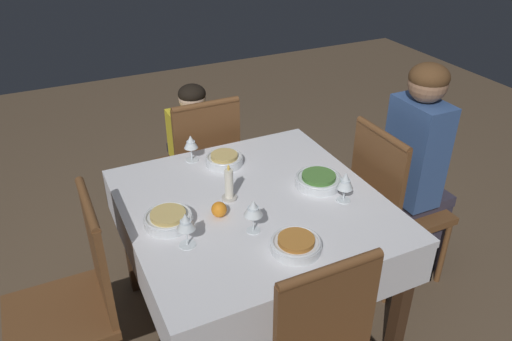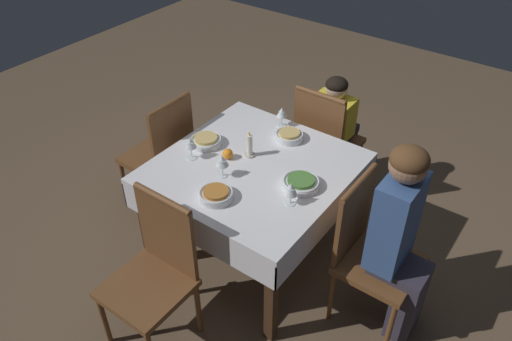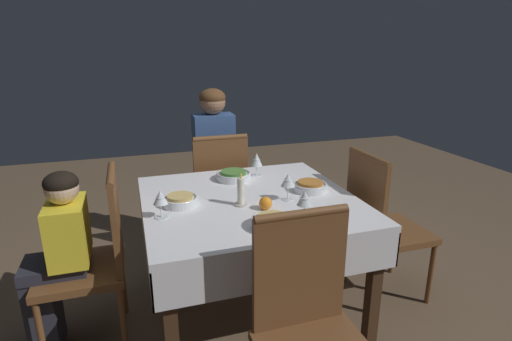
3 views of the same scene
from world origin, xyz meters
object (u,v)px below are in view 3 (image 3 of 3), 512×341
object	(u,v)px
bowl_west	(234,175)
orange_fruit	(266,203)
dining_table	(249,213)
chair_south	(95,254)
chair_west	(218,189)
bowl_north	(310,186)
chair_east	(312,326)
bowl_south	(180,200)
wine_glass_north	(288,181)
candle_centerpiece	(241,193)
chair_north	(380,221)
wine_glass_south	(160,199)
wine_glass_west	(257,160)
person_adult_denim	(213,159)
person_child_yellow	(57,255)
wine_glass_east	(305,199)
bowl_east	(273,222)

from	to	relation	value
bowl_west	orange_fruit	size ratio (longest dim) A/B	3.27
dining_table	chair_south	world-z (taller)	chair_south
chair_west	bowl_north	xyz separation A→B (m)	(0.80, 0.37, 0.26)
chair_east	orange_fruit	distance (m)	0.69
bowl_south	wine_glass_north	size ratio (longest dim) A/B	1.25
dining_table	chair_east	bearing A→B (deg)	0.23
candle_centerpiece	orange_fruit	xyz separation A→B (m)	(0.09, 0.11, -0.03)
chair_north	bowl_south	distance (m)	1.23
bowl_south	wine_glass_south	world-z (taller)	wine_glass_south
candle_centerpiece	bowl_north	bearing A→B (deg)	102.07
bowl_north	chair_north	bearing A→B (deg)	81.30
wine_glass_south	bowl_west	bearing A→B (deg)	133.44
bowl_west	wine_glass_west	xyz separation A→B (m)	(-0.03, 0.16, 0.07)
person_adult_denim	chair_south	bearing A→B (deg)	48.17
chair_west	bowl_south	distance (m)	0.92
chair_west	person_child_yellow	xyz separation A→B (m)	(0.77, -1.00, 0.02)
bowl_south	wine_glass_south	distance (m)	0.19
wine_glass_south	wine_glass_east	world-z (taller)	wine_glass_east
chair_south	wine_glass_north	distance (m)	1.08
chair_north	wine_glass_east	world-z (taller)	chair_north
wine_glass_east	bowl_north	bearing A→B (deg)	150.89
chair_north	bowl_east	bearing A→B (deg)	111.59
person_child_yellow	wine_glass_east	bearing A→B (deg)	70.56
wine_glass_south	bowl_east	size ratio (longest dim) A/B	0.68
chair_east	person_child_yellow	size ratio (longest dim) A/B	0.98
chair_north	bowl_north	xyz separation A→B (m)	(-0.07, -0.46, 0.26)
bowl_west	wine_glass_north	world-z (taller)	wine_glass_north
person_child_yellow	bowl_north	xyz separation A→B (m)	(0.04, 1.38, 0.24)
person_child_yellow	bowl_east	bearing A→B (deg)	66.35
wine_glass_east	chair_south	bearing A→B (deg)	-112.59
bowl_north	wine_glass_north	size ratio (longest dim) A/B	1.33
person_child_yellow	candle_centerpiece	distance (m)	0.98
person_adult_denim	wine_glass_east	world-z (taller)	person_adult_denim
wine_glass_north	bowl_south	bearing A→B (deg)	-100.51
person_adult_denim	dining_table	bearing A→B (deg)	90.07
candle_centerpiece	wine_glass_east	bearing A→B (deg)	40.13
person_adult_denim	person_child_yellow	bearing A→B (deg)	42.63
chair_west	wine_glass_south	distance (m)	1.10
person_child_yellow	bowl_west	world-z (taller)	person_child_yellow
chair_north	person_adult_denim	distance (m)	1.34
chair_west	wine_glass_west	distance (m)	0.57
wine_glass_south	bowl_east	distance (m)	0.56
bowl_north	wine_glass_south	bearing A→B (deg)	-81.39
bowl_south	bowl_north	bearing A→B (deg)	89.52
person_child_yellow	chair_south	bearing A→B (deg)	90.00
bowl_north	dining_table	bearing A→B (deg)	-88.49
dining_table	bowl_north	distance (m)	0.39
bowl_east	wine_glass_east	world-z (taller)	wine_glass_east
bowl_west	bowl_north	size ratio (longest dim) A/B	1.10
chair_north	bowl_west	bearing A→B (deg)	64.02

